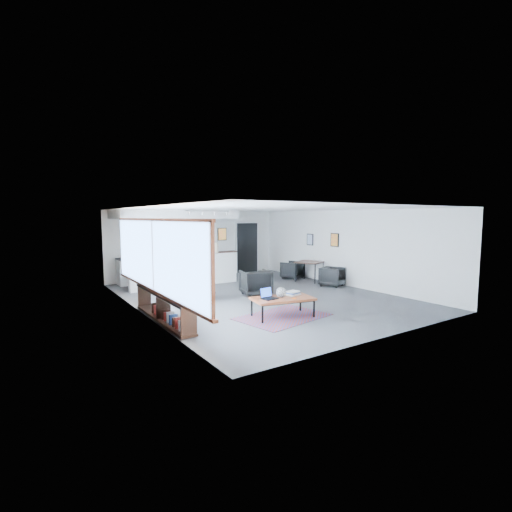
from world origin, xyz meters
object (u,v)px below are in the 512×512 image
floor_lamp (211,250)px  dining_chair_near (332,277)px  armchair_left (197,287)px  dining_table (310,263)px  book_stack (293,293)px  dining_chair_far (292,270)px  coffee_table (283,299)px  ceramic_pot (281,292)px  microwave (185,250)px  armchair_right (256,281)px  laptop (268,295)px

floor_lamp → dining_chair_near: bearing=-17.0°
armchair_left → dining_table: armchair_left is taller
book_stack → dining_chair_near: 4.03m
dining_chair_far → armchair_left: bearing=-3.8°
floor_lamp → dining_table: size_ratio=1.36×
coffee_table → armchair_left: bearing=120.3°
ceramic_pot → microwave: size_ratio=0.46×
book_stack → armchair_left: armchair_left is taller
book_stack → dining_table: size_ratio=0.33×
ceramic_pot → armchair_right: armchair_right is taller
coffee_table → dining_table: 5.10m
ceramic_pot → armchair_right: (0.84, 2.38, -0.17)m
armchair_left → microwave: bearing=-90.9°
laptop → microwave: 6.29m
laptop → armchair_right: bearing=55.8°
coffee_table → ceramic_pot: bearing=140.4°
laptop → microwave: bearing=77.6°
book_stack → coffee_table: bearing=-165.1°
ceramic_pot → dining_chair_near: size_ratio=0.39×
laptop → armchair_right: size_ratio=0.46×
book_stack → dining_chair_near: (3.44, 2.10, -0.20)m
armchair_left → microwave: size_ratio=1.44×
dining_chair_far → microwave: (-3.48, 2.14, 0.80)m
armchair_right → ceramic_pot: bearing=84.6°
coffee_table → laptop: bearing=173.9°
coffee_table → armchair_right: (0.81, 2.41, -0.01)m
armchair_left → armchair_right: 1.79m
floor_lamp → microwave: 2.96m
ceramic_pot → floor_lamp: (-0.14, 3.38, 0.77)m
armchair_right → floor_lamp: size_ratio=0.54×
book_stack → dining_table: dining_table is taller
dining_chair_far → book_stack: bearing=29.9°
ceramic_pot → coffee_table: bearing=-50.9°
armchair_right → laptop: bearing=77.2°
armchair_right → dining_table: 3.16m
ceramic_pot → dining_chair_near: 4.42m
armchair_left → dining_table: (4.77, 0.62, 0.29)m
coffee_table → armchair_left: (-0.95, 2.75, -0.05)m
armchair_right → floor_lamp: floor_lamp is taller
floor_lamp → microwave: bearing=82.7°
coffee_table → floor_lamp: floor_lamp is taller
armchair_left → armchair_right: bearing=-174.1°
dining_chair_near → dining_chair_far: dining_chair_far is taller
coffee_table → dining_chair_far: (3.68, 4.20, -0.12)m
microwave → ceramic_pot: bearing=-101.1°
armchair_right → dining_chair_near: size_ratio=1.37×
armchair_right → dining_chair_near: 3.01m
armchair_right → coffee_table: bearing=85.4°
laptop → ceramic_pot: size_ratio=1.60×
armchair_left → floor_lamp: (0.78, 0.67, 0.98)m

